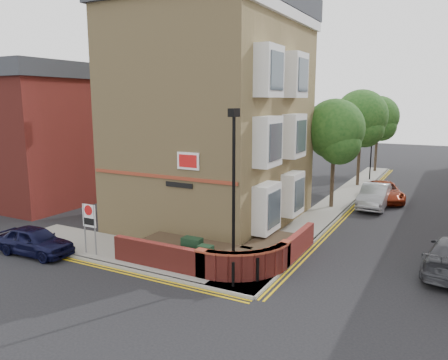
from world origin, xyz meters
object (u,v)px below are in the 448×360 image
navy_hatchback (35,241)px  silver_car_near (374,196)px  utility_cabinet_large (192,252)px  zone_sign (89,220)px  lamppost (234,193)px

navy_hatchback → silver_car_near: bearing=-38.4°
utility_cabinet_large → zone_sign: zone_sign is taller
utility_cabinet_large → zone_sign: bearing=-170.3°
utility_cabinet_large → lamppost: bearing=-3.0°
navy_hatchback → utility_cabinet_large: bearing=-78.0°
silver_car_near → utility_cabinet_large: bearing=-108.9°
lamppost → navy_hatchback: 9.48m
navy_hatchback → zone_sign: bearing=-69.1°
lamppost → navy_hatchback: size_ratio=1.71×
lamppost → silver_car_near: bearing=79.1°
lamppost → silver_car_near: (2.74, 14.30, -2.61)m
utility_cabinet_large → navy_hatchback: bearing=-165.6°
zone_sign → navy_hatchback: size_ratio=0.60×
navy_hatchback → lamppost: bearing=-81.6°
zone_sign → navy_hatchback: bearing=-156.8°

